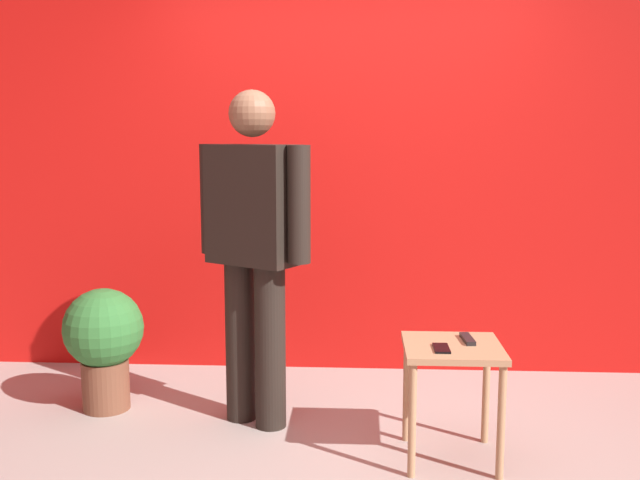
# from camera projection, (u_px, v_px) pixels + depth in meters

# --- Properties ---
(ground_plane) EXTENTS (12.00, 12.00, 0.00)m
(ground_plane) POSITION_uv_depth(u_px,v_px,m) (345.00, 472.00, 3.30)
(ground_plane) COLOR #9E9991
(back_wall_red) EXTENTS (5.58, 0.12, 2.77)m
(back_wall_red) POSITION_uv_depth(u_px,v_px,m) (351.00, 157.00, 4.63)
(back_wall_red) COLOR red
(back_wall_red) RESTS_ON ground_plane
(standing_person) EXTENTS (0.65, 0.45, 1.75)m
(standing_person) POSITION_uv_depth(u_px,v_px,m) (254.00, 241.00, 3.74)
(standing_person) COLOR black
(standing_person) RESTS_ON ground_plane
(side_table) EXTENTS (0.45, 0.45, 0.56)m
(side_table) POSITION_uv_depth(u_px,v_px,m) (452.00, 366.00, 3.38)
(side_table) COLOR tan
(side_table) RESTS_ON ground_plane
(cell_phone) EXTENTS (0.07, 0.14, 0.01)m
(cell_phone) POSITION_uv_depth(u_px,v_px,m) (441.00, 348.00, 3.29)
(cell_phone) COLOR black
(cell_phone) RESTS_ON side_table
(tv_remote) EXTENTS (0.06, 0.17, 0.02)m
(tv_remote) POSITION_uv_depth(u_px,v_px,m) (468.00, 339.00, 3.42)
(tv_remote) COLOR black
(tv_remote) RESTS_ON side_table
(potted_plant) EXTENTS (0.44, 0.44, 0.69)m
(potted_plant) POSITION_uv_depth(u_px,v_px,m) (104.00, 338.00, 4.01)
(potted_plant) COLOR brown
(potted_plant) RESTS_ON ground_plane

